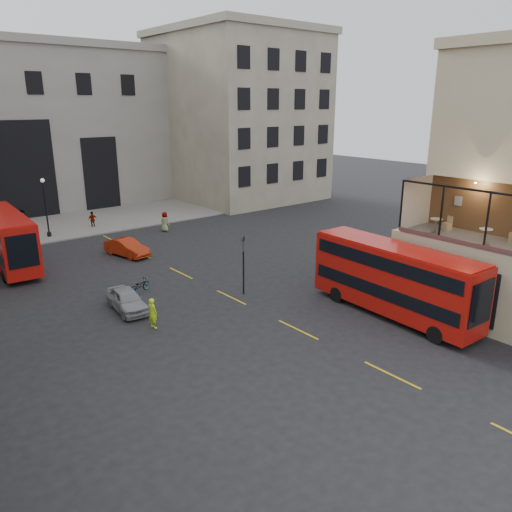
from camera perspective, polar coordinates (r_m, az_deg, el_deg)
ground at (r=25.13m, az=17.98°, el=-11.36°), size 140.00×140.00×0.00m
host_frontage at (r=29.59m, az=25.30°, el=-3.07°), size 3.00×11.00×4.50m
cafe_floor at (r=28.95m, az=25.87°, el=1.21°), size 3.00×10.00×0.10m
gateway at (r=61.05m, az=-26.72°, el=13.27°), size 35.00×10.60×18.00m
building_right at (r=64.57m, az=-2.14°, el=16.02°), size 16.60×18.60×20.00m
pavement_far at (r=52.37m, az=-23.85°, el=2.89°), size 40.00×12.00×0.12m
traffic_light_near at (r=30.99m, az=-1.45°, el=-0.16°), size 0.16×0.20×3.80m
street_lamp_b at (r=48.12m, az=-22.84°, el=4.72°), size 0.36×0.36×5.33m
bus_near at (r=28.95m, az=15.52°, el=-2.33°), size 2.82×10.35×4.09m
bus_far at (r=40.63m, az=-26.60°, el=1.97°), size 2.85×10.23×4.04m
car_a at (r=30.05m, az=-14.53°, el=-4.88°), size 1.92×3.97×1.31m
car_b at (r=40.68m, az=-14.56°, el=0.95°), size 2.34×4.35×1.36m
bicycle at (r=32.73m, az=-13.15°, el=-3.32°), size 1.81×1.13×0.90m
cyclist at (r=27.43m, az=-11.73°, el=-6.41°), size 0.51×0.68×1.69m
pedestrian_b at (r=52.64m, az=-25.17°, el=3.79°), size 1.34×1.40×1.91m
pedestrian_c at (r=50.73m, az=-18.17°, el=3.95°), size 0.95×0.40×1.61m
pedestrian_d at (r=47.68m, az=-10.38°, el=3.87°), size 0.90×1.06×1.85m
cafe_table_mid at (r=28.36m, az=24.75°, el=2.31°), size 0.66×0.66×0.83m
cafe_table_far at (r=29.75m, az=19.88°, el=3.52°), size 0.67×0.67×0.84m
cafe_chair_d at (r=30.76m, az=21.01°, el=3.23°), size 0.48×0.48×0.81m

